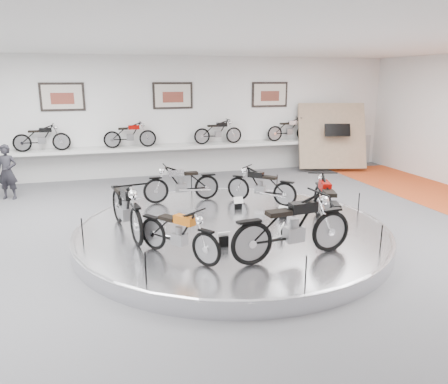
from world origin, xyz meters
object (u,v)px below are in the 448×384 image
object	(u,v)px
bike_e	(293,227)
bike_f	(326,202)
shelf	(176,147)
visitor	(7,172)
bike_a	(261,185)
bike_d	(178,233)
bike_c	(126,206)
bike_b	(182,183)
display_platform	(232,232)

from	to	relation	value
bike_e	bike_f	distance (m)	1.83
shelf	visitor	xyz separation A→B (m)	(-5.00, -1.62, -0.24)
bike_a	visitor	xyz separation A→B (m)	(-6.18, 3.38, 0.01)
shelf	bike_e	bearing A→B (deg)	-86.70
shelf	bike_d	size ratio (longest dim) A/B	7.22
shelf	bike_f	size ratio (longest dim) A/B	6.08
bike_c	bike_f	bearing A→B (deg)	68.89
bike_a	visitor	size ratio (longest dim) A/B	1.00
shelf	bike_f	distance (m)	7.25
shelf	bike_b	size ratio (longest dim) A/B	6.85
shelf	visitor	bearing A→B (deg)	-162.06
bike_a	bike_c	distance (m)	3.53
bike_f	bike_c	bearing A→B (deg)	95.72
bike_d	shelf	bearing A→B (deg)	133.48
bike_c	bike_d	world-z (taller)	bike_c
bike_f	visitor	bearing A→B (deg)	68.52
display_platform	bike_a	bearing A→B (deg)	49.84
display_platform	bike_d	size ratio (longest dim) A/B	4.20
bike_a	bike_f	distance (m)	2.12
bike_f	visitor	world-z (taller)	visitor
shelf	bike_a	xyz separation A→B (m)	(1.18, -5.00, -0.25)
bike_f	shelf	bearing A→B (deg)	31.40
bike_e	bike_d	bearing A→B (deg)	157.29
bike_b	bike_f	distance (m)	3.67
bike_e	visitor	size ratio (longest dim) A/B	1.26
bike_d	visitor	size ratio (longest dim) A/B	1.00
bike_b	bike_f	xyz separation A→B (m)	(2.44, -2.74, 0.06)
visitor	bike_c	bearing A→B (deg)	-41.16
bike_d	bike_f	distance (m)	3.24
display_platform	bike_e	bearing A→B (deg)	-75.83
bike_a	bike_d	world-z (taller)	bike_a
shelf	bike_b	world-z (taller)	bike_b
shelf	bike_c	xyz separation A→B (m)	(-2.11, -6.24, -0.15)
display_platform	bike_a	distance (m)	1.93
bike_a	bike_e	distance (m)	3.37
bike_a	visitor	world-z (taller)	visitor
bike_b	bike_f	bearing A→B (deg)	130.55
display_platform	visitor	distance (m)	6.94
shelf	bike_c	size ratio (longest dim) A/B	5.90
bike_b	shelf	bearing A→B (deg)	-99.58
shelf	bike_c	bearing A→B (deg)	-108.70
bike_f	visitor	distance (m)	8.68
bike_e	bike_f	bearing A→B (deg)	38.04
visitor	bike_a	bearing A→B (deg)	-11.77
visitor	bike_d	bearing A→B (deg)	-42.37
bike_f	bike_a	bearing A→B (deg)	33.95
bike_a	bike_c	bearing A→B (deg)	64.46
display_platform	shelf	world-z (taller)	shelf
bike_c	visitor	xyz separation A→B (m)	(-2.88, 4.62, -0.08)
bike_a	bike_f	bearing A→B (deg)	150.72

